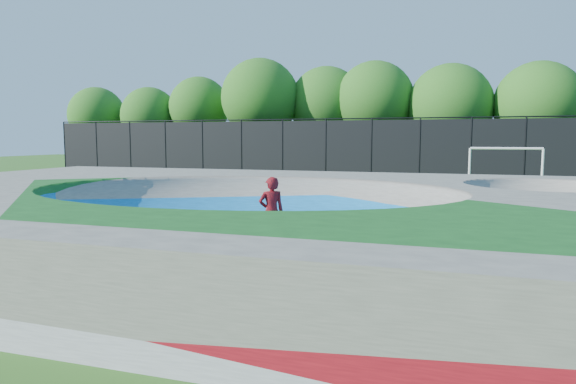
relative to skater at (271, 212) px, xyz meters
name	(u,v)px	position (x,y,z in m)	size (l,w,h in m)	color
ground	(244,246)	(-0.71, -0.09, -0.89)	(120.00, 120.00, 0.00)	#285718
skate_deck	(244,217)	(-0.71, -0.09, -0.14)	(22.00, 14.00, 1.50)	gray
skater	(271,212)	(0.00, 0.00, 0.00)	(0.65, 0.43, 1.79)	red
skateboard	(271,246)	(0.00, 0.00, -0.87)	(0.78, 0.22, 0.05)	black
soccer_goal	(506,161)	(6.79, 15.64, 0.71)	(3.49, 0.12, 2.30)	silver
fence	(371,148)	(-0.71, 20.91, 1.20)	(48.09, 0.09, 4.04)	black
treeline	(373,105)	(-1.39, 25.86, 4.27)	(53.53, 7.72, 8.74)	#443322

